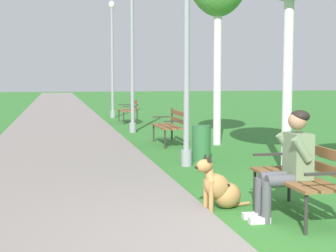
% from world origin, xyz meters
% --- Properties ---
extents(ground_plane, '(120.00, 120.00, 0.00)m').
position_xyz_m(ground_plane, '(0.00, 0.00, 0.00)').
color(ground_plane, '#33752D').
extents(paved_path, '(3.30, 60.00, 0.04)m').
position_xyz_m(paved_path, '(-2.03, 24.00, 0.02)').
color(paved_path, gray).
rests_on(paved_path, ground).
extents(park_bench_near, '(0.55, 1.50, 0.85)m').
position_xyz_m(park_bench_near, '(0.64, 0.84, 0.51)').
color(park_bench_near, brown).
rests_on(park_bench_near, ground).
extents(park_bench_mid, '(0.55, 1.50, 0.85)m').
position_xyz_m(park_bench_mid, '(0.58, 7.49, 0.51)').
color(park_bench_mid, brown).
rests_on(park_bench_mid, ground).
extents(park_bench_far, '(0.55, 1.50, 0.85)m').
position_xyz_m(park_bench_far, '(0.47, 13.91, 0.51)').
color(park_bench_far, brown).
rests_on(park_bench_far, ground).
extents(person_seated_on_near_bench, '(0.74, 0.49, 1.25)m').
position_xyz_m(person_seated_on_near_bench, '(0.43, 0.74, 0.68)').
color(person_seated_on_near_bench, '#4C4C51').
rests_on(person_seated_on_near_bench, ground).
extents(dog_shepherd, '(0.82, 0.40, 0.71)m').
position_xyz_m(dog_shepherd, '(-0.19, 1.33, 0.26)').
color(dog_shepherd, '#B27F47').
rests_on(dog_shepherd, ground).
extents(lamp_post_near, '(0.24, 0.24, 4.53)m').
position_xyz_m(lamp_post_near, '(0.18, 4.44, 2.34)').
color(lamp_post_near, gray).
rests_on(lamp_post_near, ground).
extents(lamp_post_mid, '(0.24, 0.24, 4.75)m').
position_xyz_m(lamp_post_mid, '(0.09, 10.50, 2.45)').
color(lamp_post_mid, gray).
rests_on(lamp_post_mid, ground).
extents(lamp_post_far, '(0.24, 0.24, 4.75)m').
position_xyz_m(lamp_post_far, '(0.14, 16.41, 2.45)').
color(lamp_post_far, gray).
rests_on(lamp_post_far, ground).
extents(litter_bin, '(0.36, 0.36, 0.70)m').
position_xyz_m(litter_bin, '(0.60, 4.89, 0.35)').
color(litter_bin, '#2D6638').
rests_on(litter_bin, ground).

